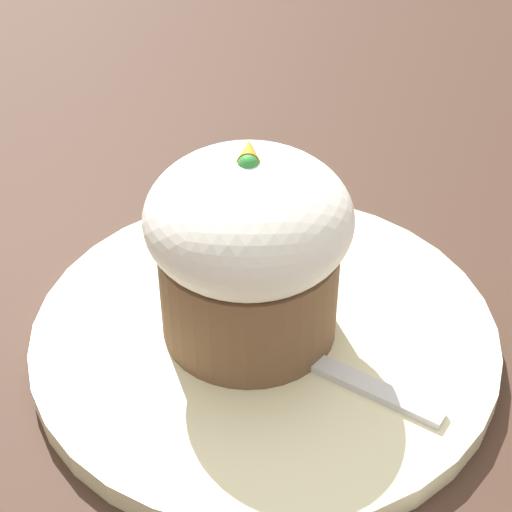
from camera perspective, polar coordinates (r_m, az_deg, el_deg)
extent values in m
plane|color=#3D281E|center=(0.44, 1.01, -5.95)|extent=(4.00, 4.00, 0.00)
cylinder|color=beige|center=(0.43, 1.02, -5.36)|extent=(0.23, 0.23, 0.01)
cylinder|color=brown|center=(0.41, 0.00, -2.04)|extent=(0.09, 0.09, 0.05)
ellipsoid|color=white|center=(0.39, 0.00, 2.66)|extent=(0.10, 0.10, 0.06)
cone|color=orange|center=(0.38, 0.02, 6.97)|extent=(0.02, 0.01, 0.01)
sphere|color=green|center=(0.37, 0.00, 6.09)|extent=(0.01, 0.01, 0.01)
cube|color=silver|center=(0.40, 7.91, -8.59)|extent=(0.05, 0.07, 0.00)
ellipsoid|color=silver|center=(0.42, 1.61, -5.69)|extent=(0.05, 0.05, 0.01)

